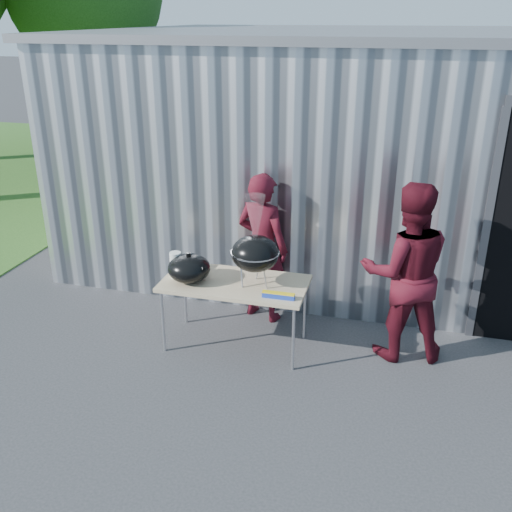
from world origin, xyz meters
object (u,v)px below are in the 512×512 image
(kettle_grill, at_px, (255,247))
(person_bystander, at_px, (406,272))
(person_cook, at_px, (262,248))
(folding_table, at_px, (235,285))

(kettle_grill, xyz_separation_m, person_bystander, (1.47, 0.30, -0.23))
(person_cook, bearing_deg, folding_table, 98.39)
(person_cook, bearing_deg, kettle_grill, 116.42)
(folding_table, xyz_separation_m, person_bystander, (1.70, 0.28, 0.22))
(folding_table, distance_m, person_cook, 0.72)
(folding_table, height_order, person_cook, person_cook)
(kettle_grill, height_order, person_bystander, person_bystander)
(kettle_grill, bearing_deg, folding_table, 175.51)
(kettle_grill, distance_m, person_cook, 0.78)
(kettle_grill, relative_size, person_cook, 0.55)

